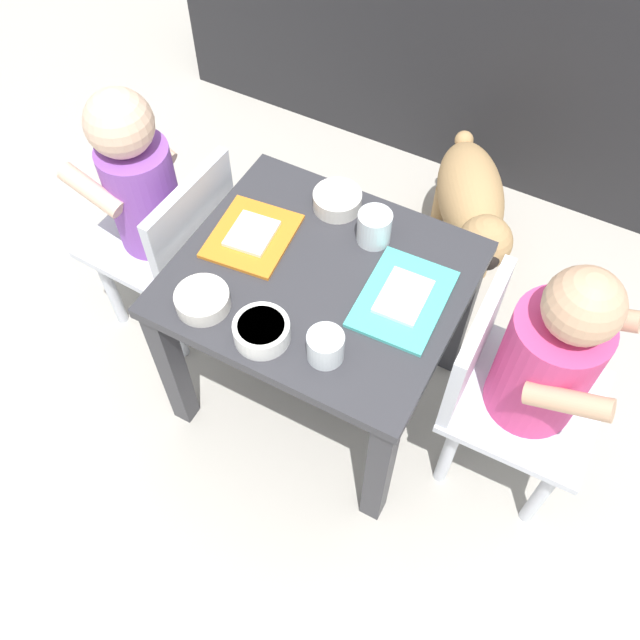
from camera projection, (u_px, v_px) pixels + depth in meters
ground_plane at (320, 386)px, 1.66m from camera, size 7.00×7.00×0.00m
kitchen_cabinet_back at (506, 2)px, 1.83m from camera, size 1.89×0.37×0.89m
dining_table at (320, 300)px, 1.38m from camera, size 0.55×0.49×0.44m
seated_child_left at (147, 196)px, 1.45m from camera, size 0.29×0.29×0.67m
seated_child_right at (540, 363)px, 1.22m from camera, size 0.28×0.28×0.66m
dog at (472, 204)px, 1.73m from camera, size 0.32×0.44×0.32m
food_tray_left at (252, 235)px, 1.36m from camera, size 0.17×0.19×0.02m
food_tray_right at (403, 298)px, 1.27m from camera, size 0.16×0.21×0.02m
water_cup_left at (374, 229)px, 1.34m from camera, size 0.07×0.07×0.07m
water_cup_right at (325, 348)px, 1.18m from camera, size 0.07×0.07×0.06m
cereal_bowl_right_side at (337, 200)px, 1.40m from camera, size 0.10×0.10×0.04m
veggie_bowl_near at (262, 331)px, 1.21m from camera, size 0.10×0.10×0.04m
cereal_bowl_left_side at (202, 300)px, 1.25m from camera, size 0.10×0.10×0.03m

